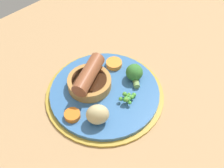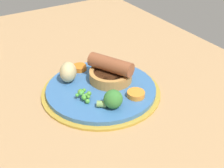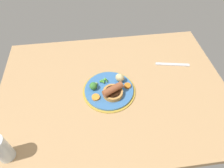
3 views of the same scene
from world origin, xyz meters
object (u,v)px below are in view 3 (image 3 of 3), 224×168
(sausage_pudding, at_px, (113,92))
(fork, at_px, (172,64))
(carrot_slice_3, at_px, (127,86))
(drinking_glass, at_px, (1,149))
(potato_chunk_0, at_px, (120,78))
(pea_pile, at_px, (104,80))
(carrot_slice_0, at_px, (96,97))
(broccoli_floret_near, at_px, (93,86))
(dinner_plate, at_px, (109,90))

(sausage_pudding, height_order, fork, sausage_pudding)
(carrot_slice_3, relative_size, drinking_glass, 0.26)
(potato_chunk_0, relative_size, fork, 0.25)
(sausage_pudding, distance_m, pea_pile, 0.09)
(carrot_slice_3, height_order, fork, carrot_slice_3)
(carrot_slice_3, bearing_deg, fork, -154.50)
(fork, height_order, drinking_glass, drinking_glass)
(carrot_slice_0, height_order, fork, carrot_slice_0)
(broccoli_floret_near, bearing_deg, sausage_pudding, 95.89)
(dinner_plate, distance_m, carrot_slice_0, 0.08)
(carrot_slice_0, height_order, drinking_glass, drinking_glass)
(dinner_plate, bearing_deg, sausage_pudding, 113.41)
(broccoli_floret_near, xyz_separation_m, drinking_glass, (0.34, 0.28, 0.03))
(pea_pile, distance_m, carrot_slice_0, 0.10)
(sausage_pudding, relative_size, fork, 0.57)
(pea_pile, bearing_deg, drinking_glass, 37.81)
(sausage_pudding, bearing_deg, dinner_plate, 86.55)
(drinking_glass, bearing_deg, potato_chunk_0, -147.33)
(broccoli_floret_near, xyz_separation_m, fork, (-0.43, -0.12, -0.03))
(carrot_slice_3, height_order, drinking_glass, drinking_glass)
(pea_pile, relative_size, broccoli_floret_near, 0.86)
(dinner_plate, xyz_separation_m, sausage_pudding, (-0.01, 0.03, 0.03))
(carrot_slice_0, xyz_separation_m, carrot_slice_3, (-0.16, -0.05, 0.00))
(dinner_plate, bearing_deg, potato_chunk_0, -141.40)
(sausage_pudding, distance_m, fork, 0.38)
(fork, bearing_deg, sausage_pudding, 36.75)
(dinner_plate, relative_size, carrot_slice_3, 7.86)
(sausage_pudding, distance_m, potato_chunk_0, 0.09)
(sausage_pudding, bearing_deg, drinking_glass, -179.19)
(carrot_slice_0, bearing_deg, dinner_plate, -147.12)
(sausage_pudding, distance_m, carrot_slice_3, 0.09)
(sausage_pudding, bearing_deg, carrot_slice_0, 160.71)
(sausage_pudding, xyz_separation_m, potato_chunk_0, (-0.04, -0.08, 0.00))
(drinking_glass, bearing_deg, sausage_pudding, -152.33)
(pea_pile, relative_size, drinking_glass, 0.31)
(potato_chunk_0, bearing_deg, carrot_slice_0, 35.67)
(carrot_slice_0, bearing_deg, potato_chunk_0, -144.33)
(sausage_pudding, height_order, broccoli_floret_near, sausage_pudding)
(pea_pile, relative_size, carrot_slice_3, 1.23)
(broccoli_floret_near, bearing_deg, drinking_glass, -15.07)
(sausage_pudding, distance_m, carrot_slice_0, 0.08)
(carrot_slice_3, bearing_deg, potato_chunk_0, -53.50)
(pea_pile, height_order, carrot_slice_0, pea_pile)
(drinking_glass, bearing_deg, fork, -153.18)
(dinner_plate, bearing_deg, broccoli_floret_near, -14.10)
(pea_pile, bearing_deg, potato_chunk_0, 177.21)
(potato_chunk_0, distance_m, carrot_slice_3, 0.05)
(sausage_pudding, height_order, carrot_slice_0, sausage_pudding)
(potato_chunk_0, relative_size, drinking_glass, 0.36)
(carrot_slice_0, bearing_deg, carrot_slice_3, -162.72)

